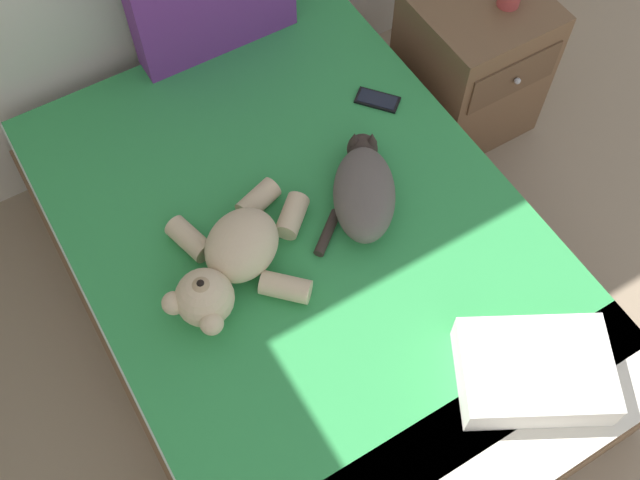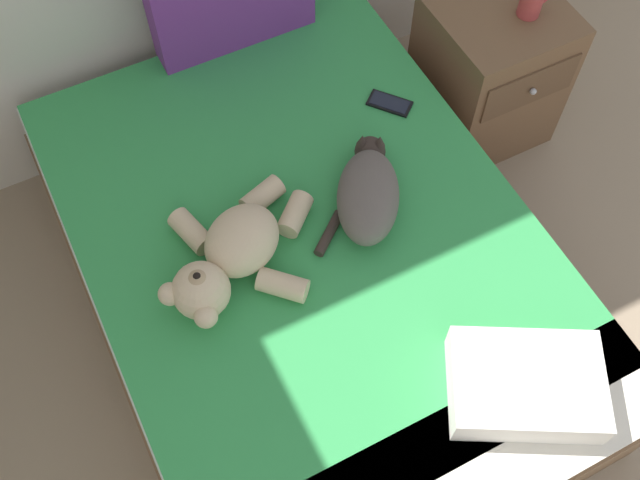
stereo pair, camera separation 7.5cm
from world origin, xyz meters
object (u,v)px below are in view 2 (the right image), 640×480
teddy_bear (231,255)px  nightstand (488,72)px  cell_phone (390,103)px  bed (310,274)px  throw_pillow (525,385)px  mug (532,3)px  cat (368,192)px

teddy_bear → nightstand: size_ratio=0.91×
teddy_bear → cell_phone: bearing=25.1°
bed → throw_pillow: 0.82m
mug → cat: bearing=-155.7°
cat → mug: bearing=24.3°
throw_pillow → cell_phone: bearing=79.8°
cat → throw_pillow: cat is taller
cat → nightstand: 0.93m
bed → cell_phone: cell_phone is taller
cat → cell_phone: 0.43m
teddy_bear → throw_pillow: 0.89m
throw_pillow → bed: bearing=112.6°
throw_pillow → mug: size_ratio=3.33×
throw_pillow → mug: 1.35m
nightstand → mug: mug is taller
nightstand → cat: bearing=-151.4°
cell_phone → throw_pillow: 1.07m
bed → cat: bearing=5.7°
bed → cat: 0.38m
cat → throw_pillow: 0.73m
throw_pillow → nightstand: (0.70, 1.15, -0.24)m
throw_pillow → nightstand: same height
cat → cell_phone: bearing=50.5°
throw_pillow → nightstand: 1.37m
teddy_bear → throw_pillow: teddy_bear is taller
cell_phone → throw_pillow: size_ratio=0.40×
bed → mug: mug is taller
bed → throw_pillow: (0.29, -0.70, 0.30)m
teddy_bear → cell_phone: teddy_bear is taller
teddy_bear → nightstand: teddy_bear is taller
cell_phone → mug: 0.61m
cell_phone → nightstand: nightstand is taller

